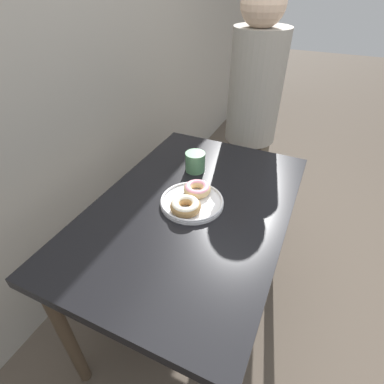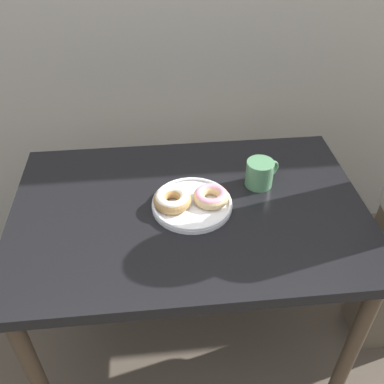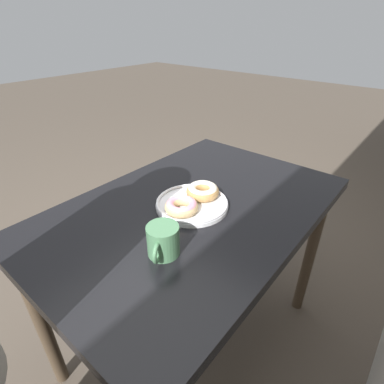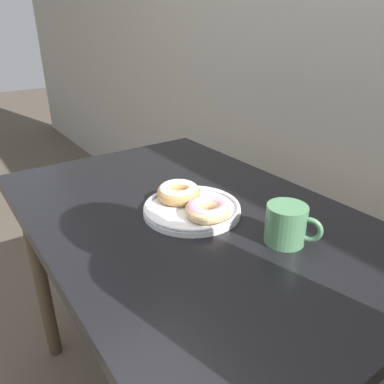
# 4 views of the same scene
# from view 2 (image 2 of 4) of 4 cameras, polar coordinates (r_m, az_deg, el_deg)

# --- Properties ---
(dining_table) EXTENTS (1.12, 0.75, 0.76)m
(dining_table) POSITION_cam_2_polar(r_m,az_deg,el_deg) (1.41, -0.36, -4.74)
(dining_table) COLOR black
(dining_table) RESTS_ON ground_plane
(donut_plate) EXTENTS (0.27, 0.25, 0.06)m
(donut_plate) POSITION_cam_2_polar(r_m,az_deg,el_deg) (1.34, -0.17, -1.16)
(donut_plate) COLOR white
(donut_plate) RESTS_ON dining_table
(coffee_mug) EXTENTS (0.12, 0.09, 0.09)m
(coffee_mug) POSITION_cam_2_polar(r_m,az_deg,el_deg) (1.44, 9.07, 2.52)
(coffee_mug) COLOR #4C7F56
(coffee_mug) RESTS_ON dining_table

